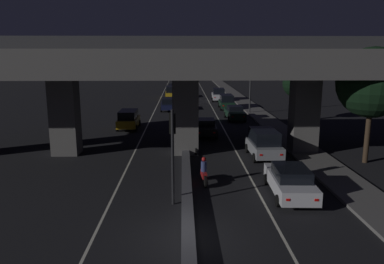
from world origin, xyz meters
TOP-DOWN VIEW (x-y plane):
  - ground_plane at (0.00, 0.00)m, footprint 200.00×200.00m
  - lane_line_left_inner at (-3.72, 35.00)m, footprint 0.12×126.00m
  - lane_line_right_inner at (3.72, 35.00)m, footprint 0.12×126.00m
  - median_divider at (0.00, 35.00)m, footprint 0.52×126.00m
  - sidewalk_right at (8.74, 28.00)m, footprint 2.52×126.00m
  - elevated_overpass at (-0.34, 12.70)m, footprint 36.66×10.04m
  - traffic_light_left_of_median at (-0.66, 3.42)m, footprint 0.30×0.49m
  - street_lamp at (7.53, 30.54)m, footprint 2.11×0.32m
  - car_white_lead at (5.22, 4.33)m, footprint 2.12×4.76m
  - car_silver_second at (5.42, 11.43)m, footprint 2.10×3.97m
  - car_black_third at (1.80, 18.72)m, footprint 1.98×4.60m
  - car_dark_green_fourth at (5.43, 26.28)m, footprint 1.99×4.43m
  - car_dark_green_fifth at (5.49, 34.50)m, footprint 1.94×4.33m
  - car_white_sixth at (5.24, 42.78)m, footprint 2.16×4.57m
  - car_taxi_yellow_lead_oncoming at (-5.35, 21.69)m, footprint 1.94×3.98m
  - car_dark_blue_second_oncoming at (-1.98, 33.42)m, footprint 2.10×4.81m
  - car_taxi_yellow_third_oncoming at (-2.03, 47.07)m, footprint 2.12×4.39m
  - car_dark_blue_fourth_oncoming at (-1.93, 57.05)m, footprint 2.02×4.53m
  - motorcycle_red_filtering_near at (0.96, 6.17)m, footprint 0.34×1.94m
  - motorcycle_blue_filtering_mid at (0.71, 12.71)m, footprint 0.33×1.93m
  - motorcycle_white_filtering_far at (0.73, 18.74)m, footprint 0.32×1.89m
  - pedestrian_on_sidewalk at (9.33, 12.47)m, footprint 0.32×0.32m
  - roadside_tree_kerbside_near at (11.85, 9.99)m, footprint 4.50×4.50m
  - roadside_tree_kerbside_mid at (11.68, 25.12)m, footprint 2.98×2.98m

SIDE VIEW (x-z plane):
  - ground_plane at x=0.00m, z-range 0.00..0.00m
  - lane_line_left_inner at x=-3.72m, z-range 0.00..0.00m
  - lane_line_right_inner at x=3.72m, z-range 0.00..0.00m
  - sidewalk_right at x=8.74m, z-range 0.00..0.16m
  - median_divider at x=0.00m, z-range 0.00..0.40m
  - motorcycle_white_filtering_far at x=0.73m, z-range -0.11..1.36m
  - motorcycle_blue_filtering_mid at x=0.71m, z-range -0.11..1.37m
  - motorcycle_red_filtering_near at x=0.96m, z-range -0.12..1.39m
  - car_black_third at x=1.80m, z-range 0.02..1.45m
  - car_dark_blue_fourth_oncoming at x=-1.93m, z-range 0.05..1.45m
  - car_dark_green_fourth at x=5.43m, z-range 0.00..1.54m
  - car_white_lead at x=5.22m, z-range 0.01..1.54m
  - car_dark_blue_second_oncoming at x=-1.98m, z-range 0.05..1.59m
  - car_taxi_yellow_lead_oncoming at x=-5.35m, z-range 0.05..1.82m
  - car_dark_green_fifth at x=5.49m, z-range 0.05..1.87m
  - car_white_sixth at x=5.24m, z-range 0.02..1.90m
  - car_taxi_yellow_third_oncoming at x=-2.03m, z-range 0.06..1.90m
  - car_silver_second at x=5.42m, z-range 0.05..1.96m
  - pedestrian_on_sidewalk at x=9.33m, z-range 0.17..1.96m
  - traffic_light_left_of_median at x=-0.66m, z-range 0.84..5.42m
  - roadside_tree_kerbside_mid at x=11.68m, z-range 1.20..6.71m
  - street_lamp at x=7.53m, z-range 0.73..9.28m
  - roadside_tree_kerbside_near at x=11.85m, z-range 1.49..9.00m
  - elevated_overpass at x=-0.34m, z-range 2.03..10.24m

